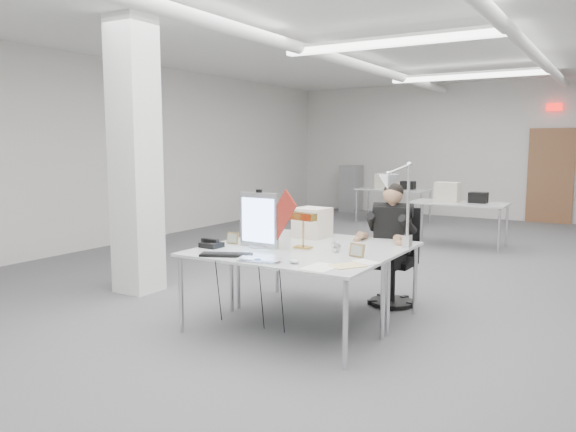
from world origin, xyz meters
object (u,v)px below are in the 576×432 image
(monitor, at_px, (259,220))
(architect_lamp, at_px, (399,207))
(seated_person, at_px, (392,224))
(laptop, at_px, (257,261))
(desk_main, at_px, (280,257))
(beige_monitor, at_px, (312,223))
(bankers_lamp, at_px, (303,231))
(desk_phone, at_px, (212,245))
(office_chair, at_px, (393,254))

(monitor, height_order, architect_lamp, architect_lamp)
(monitor, xyz_separation_m, architect_lamp, (1.23, 0.49, 0.16))
(seated_person, distance_m, laptop, 1.88)
(desk_main, xyz_separation_m, laptop, (0.01, -0.37, 0.03))
(seated_person, height_order, beige_monitor, seated_person)
(seated_person, distance_m, architect_lamp, 0.84)
(architect_lamp, bearing_deg, desk_main, -148.93)
(desk_main, height_order, architect_lamp, architect_lamp)
(laptop, xyz_separation_m, architect_lamp, (0.84, 1.09, 0.41))
(desk_main, height_order, bankers_lamp, bankers_lamp)
(desk_main, xyz_separation_m, bankers_lamp, (0.01, 0.42, 0.18))
(desk_phone, xyz_separation_m, architect_lamp, (1.62, 0.73, 0.40))
(seated_person, distance_m, beige_monitor, 0.86)
(seated_person, xyz_separation_m, beige_monitor, (-0.75, -0.41, 0.01))
(office_chair, bearing_deg, monitor, -138.53)
(desk_main, relative_size, bankers_lamp, 5.34)
(monitor, bearing_deg, bankers_lamp, 26.32)
(desk_phone, xyz_separation_m, beige_monitor, (0.55, 1.04, 0.13))
(laptop, distance_m, desk_phone, 0.86)
(desk_main, bearing_deg, bankers_lamp, 89.23)
(laptop, bearing_deg, monitor, 109.99)
(bankers_lamp, bearing_deg, desk_main, -77.72)
(desk_main, height_order, beige_monitor, beige_monitor)
(architect_lamp, bearing_deg, bankers_lamp, -169.55)
(monitor, distance_m, desk_phone, 0.52)
(office_chair, relative_size, laptop, 3.04)
(office_chair, height_order, architect_lamp, architect_lamp)
(office_chair, relative_size, beige_monitor, 3.41)
(seated_person, height_order, bankers_lamp, seated_person)
(seated_person, xyz_separation_m, laptop, (-0.51, -1.81, -0.13))
(beige_monitor, bearing_deg, seated_person, 33.78)
(office_chair, xyz_separation_m, seated_person, (0.00, -0.05, 0.33))
(desk_phone, bearing_deg, seated_person, 50.62)
(laptop, bearing_deg, beige_monitor, 86.77)
(seated_person, bearing_deg, beige_monitor, -163.86)
(desk_phone, distance_m, beige_monitor, 1.18)
(laptop, bearing_deg, architect_lamp, 39.50)
(office_chair, height_order, bankers_lamp, office_chair)
(architect_lamp, bearing_deg, desk_phone, -165.06)
(laptop, distance_m, architect_lamp, 1.44)
(office_chair, bearing_deg, architect_lamp, -79.45)
(bankers_lamp, bearing_deg, laptop, -76.92)
(office_chair, distance_m, seated_person, 0.33)
(desk_main, height_order, monitor, monitor)
(monitor, relative_size, laptop, 1.42)
(architect_lamp, bearing_deg, laptop, -137.09)
(seated_person, bearing_deg, bankers_lamp, -129.48)
(desk_phone, distance_m, architect_lamp, 1.83)
(seated_person, height_order, laptop, seated_person)
(bankers_lamp, xyz_separation_m, desk_phone, (-0.78, -0.43, -0.14))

